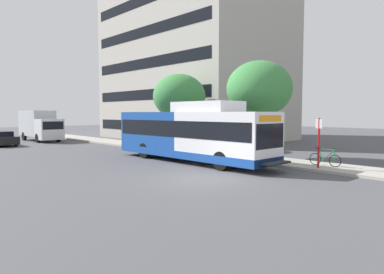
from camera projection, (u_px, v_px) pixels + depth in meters
ground_plane at (110, 161)px, 21.29m from camera, size 120.00×120.00×0.00m
sidewalk_curb at (211, 154)px, 24.64m from camera, size 3.00×56.00×0.14m
transit_bus at (191, 134)px, 21.03m from camera, size 2.58×12.25×3.65m
bus_stop_sign_pole at (319, 139)px, 17.60m from camera, size 0.10×0.36×2.60m
bicycle_parked at (325, 158)px, 18.40m from camera, size 0.52×1.76×1.02m
street_tree_near_stop at (259, 89)px, 22.42m from camera, size 4.27×4.27×6.26m
street_tree_mid_block at (179, 96)px, 28.36m from camera, size 4.34×4.34×6.07m
parked_car_far_lane at (2, 138)px, 31.34m from camera, size 1.80×4.50×1.33m
box_truck_background at (40, 125)px, 36.75m from camera, size 2.32×7.01×3.25m
lattice_comm_tower at (111, 81)px, 53.59m from camera, size 1.10×1.10×24.61m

